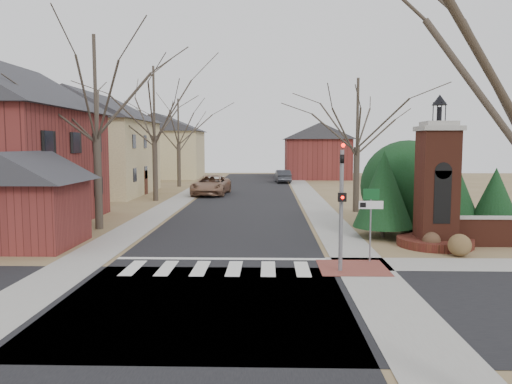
{
  "coord_description": "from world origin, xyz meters",
  "views": [
    {
      "loc": [
        1.81,
        -16.43,
        4.39
      ],
      "look_at": [
        1.24,
        6.0,
        2.23
      ],
      "focal_mm": 35.0,
      "sensor_mm": 36.0,
      "label": 1
    }
  ],
  "objects_px": {
    "traffic_signal_pole": "(341,197)",
    "pickup_truck": "(211,185)",
    "brick_gate_monument": "(436,196)",
    "distant_car": "(283,176)",
    "sign_post": "(371,210)"
  },
  "relations": [
    {
      "from": "traffic_signal_pole",
      "to": "pickup_truck",
      "type": "xyz_separation_m",
      "value": [
        -7.5,
        25.98,
        -1.74
      ]
    },
    {
      "from": "traffic_signal_pole",
      "to": "pickup_truck",
      "type": "distance_m",
      "value": 27.1
    },
    {
      "from": "brick_gate_monument",
      "to": "pickup_truck",
      "type": "xyz_separation_m",
      "value": [
        -12.2,
        21.56,
        -1.32
      ]
    },
    {
      "from": "distant_car",
      "to": "sign_post",
      "type": "bearing_deg",
      "value": 88.16
    },
    {
      "from": "pickup_truck",
      "to": "traffic_signal_pole",
      "type": "bearing_deg",
      "value": -70.14
    },
    {
      "from": "brick_gate_monument",
      "to": "distant_car",
      "type": "bearing_deg",
      "value": 98.95
    },
    {
      "from": "brick_gate_monument",
      "to": "distant_car",
      "type": "relative_size",
      "value": 1.46
    },
    {
      "from": "traffic_signal_pole",
      "to": "brick_gate_monument",
      "type": "distance_m",
      "value": 6.47
    },
    {
      "from": "sign_post",
      "to": "pickup_truck",
      "type": "xyz_separation_m",
      "value": [
        -8.79,
        24.56,
        -1.1
      ]
    },
    {
      "from": "distant_car",
      "to": "traffic_signal_pole",
      "type": "bearing_deg",
      "value": 86.19
    },
    {
      "from": "traffic_signal_pole",
      "to": "distant_car",
      "type": "height_order",
      "value": "traffic_signal_pole"
    },
    {
      "from": "traffic_signal_pole",
      "to": "pickup_truck",
      "type": "height_order",
      "value": "traffic_signal_pole"
    },
    {
      "from": "brick_gate_monument",
      "to": "distant_car",
      "type": "height_order",
      "value": "brick_gate_monument"
    },
    {
      "from": "sign_post",
      "to": "distant_car",
      "type": "relative_size",
      "value": 0.62
    },
    {
      "from": "sign_post",
      "to": "distant_car",
      "type": "bearing_deg",
      "value": 93.25
    }
  ]
}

